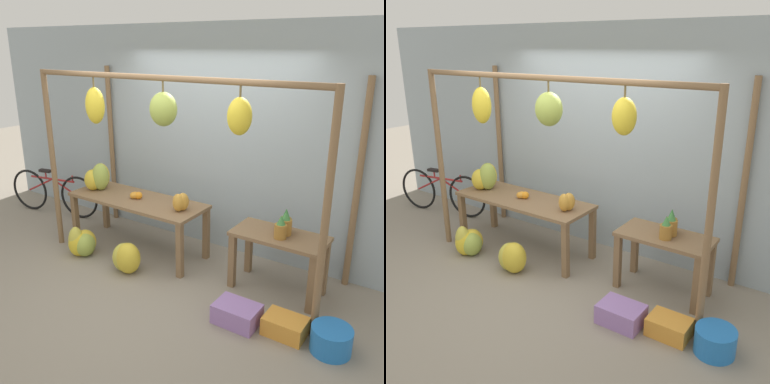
% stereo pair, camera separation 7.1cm
% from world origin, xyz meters
% --- Properties ---
extents(ground_plane, '(20.00, 20.00, 0.00)m').
position_xyz_m(ground_plane, '(0.00, 0.00, 0.00)').
color(ground_plane, gray).
extents(shop_wall_back, '(8.00, 0.08, 2.80)m').
position_xyz_m(shop_wall_back, '(0.00, 1.38, 1.40)').
color(shop_wall_back, '#99A8B2').
rests_on(shop_wall_back, ground_plane).
extents(stall_awning, '(3.56, 1.23, 2.27)m').
position_xyz_m(stall_awning, '(-0.01, 0.43, 1.66)').
color(stall_awning, brown).
rests_on(stall_awning, ground_plane).
extents(display_table_main, '(1.82, 0.66, 0.70)m').
position_xyz_m(display_table_main, '(-0.74, 0.66, 0.61)').
color(display_table_main, brown).
rests_on(display_table_main, ground_plane).
extents(display_table_side, '(0.99, 0.50, 0.66)m').
position_xyz_m(display_table_side, '(1.15, 0.74, 0.52)').
color(display_table_side, brown).
rests_on(display_table_side, ground_plane).
extents(banana_pile_on_table, '(0.34, 0.39, 0.36)m').
position_xyz_m(banana_pile_on_table, '(-1.40, 0.66, 0.87)').
color(banana_pile_on_table, '#9EB247').
rests_on(banana_pile_on_table, display_table_main).
extents(orange_pile, '(0.16, 0.12, 0.09)m').
position_xyz_m(orange_pile, '(-0.75, 0.65, 0.75)').
color(orange_pile, orange).
rests_on(orange_pile, display_table_main).
extents(pineapple_cluster, '(0.15, 0.29, 0.27)m').
position_xyz_m(pineapple_cluster, '(1.19, 0.77, 0.77)').
color(pineapple_cluster, olive).
rests_on(pineapple_cluster, display_table_side).
extents(banana_pile_ground_left, '(0.41, 0.44, 0.39)m').
position_xyz_m(banana_pile_ground_left, '(-1.24, 0.14, 0.16)').
color(banana_pile_ground_left, '#9EB247').
rests_on(banana_pile_ground_left, ground_plane).
extents(banana_pile_ground_right, '(0.43, 0.36, 0.38)m').
position_xyz_m(banana_pile_ground_right, '(-0.47, 0.12, 0.18)').
color(banana_pile_ground_right, gold).
rests_on(banana_pile_ground_right, ground_plane).
extents(fruit_crate_white, '(0.42, 0.31, 0.20)m').
position_xyz_m(fruit_crate_white, '(1.07, -0.02, 0.10)').
color(fruit_crate_white, '#9970B7').
rests_on(fruit_crate_white, ground_plane).
extents(blue_bucket, '(0.36, 0.36, 0.23)m').
position_xyz_m(blue_bucket, '(1.95, 0.08, 0.12)').
color(blue_bucket, blue).
rests_on(blue_bucket, ground_plane).
extents(parked_bicycle, '(1.60, 0.36, 0.71)m').
position_xyz_m(parked_bicycle, '(-2.66, 0.88, 0.35)').
color(parked_bicycle, black).
rests_on(parked_bicycle, ground_plane).
extents(papaya_pile, '(0.21, 0.24, 0.21)m').
position_xyz_m(papaya_pile, '(-0.04, 0.63, 0.81)').
color(papaya_pile, gold).
rests_on(papaya_pile, display_table_main).
extents(fruit_crate_purple, '(0.38, 0.27, 0.18)m').
position_xyz_m(fruit_crate_purple, '(1.53, 0.07, 0.09)').
color(fruit_crate_purple, orange).
rests_on(fruit_crate_purple, ground_plane).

